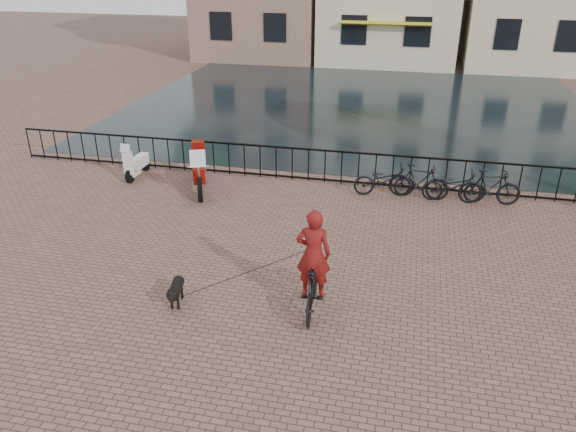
% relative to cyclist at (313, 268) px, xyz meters
% --- Properties ---
extents(ground, '(100.00, 100.00, 0.00)m').
position_rel_cyclist_xyz_m(ground, '(-0.84, -1.41, -0.95)').
color(ground, brown).
rests_on(ground, ground).
extents(canal_water, '(20.00, 20.00, 0.00)m').
position_rel_cyclist_xyz_m(canal_water, '(-0.84, 15.89, -0.95)').
color(canal_water, black).
rests_on(canal_water, ground).
extents(railing, '(20.00, 0.05, 1.02)m').
position_rel_cyclist_xyz_m(railing, '(-0.84, 6.59, -0.45)').
color(railing, black).
rests_on(railing, ground).
extents(cyclist, '(0.82, 1.87, 2.51)m').
position_rel_cyclist_xyz_m(cyclist, '(0.00, 0.00, 0.00)').
color(cyclist, black).
rests_on(cyclist, ground).
extents(dog, '(0.44, 0.88, 0.57)m').
position_rel_cyclist_xyz_m(dog, '(-2.65, -0.38, -0.67)').
color(dog, black).
rests_on(dog, ground).
extents(motorcycle, '(1.27, 2.23, 1.56)m').
position_rel_cyclist_xyz_m(motorcycle, '(-4.28, 5.22, -0.17)').
color(motorcycle, maroon).
rests_on(motorcycle, ground).
extents(scooter, '(0.41, 1.36, 1.26)m').
position_rel_cyclist_xyz_m(scooter, '(-6.53, 5.80, -0.32)').
color(scooter, white).
rests_on(scooter, ground).
extents(parked_bike_0, '(1.79, 0.89, 0.90)m').
position_rel_cyclist_xyz_m(parked_bike_0, '(0.96, 5.99, -0.50)').
color(parked_bike_0, black).
rests_on(parked_bike_0, ground).
extents(parked_bike_1, '(1.70, 0.60, 1.00)m').
position_rel_cyclist_xyz_m(parked_bike_1, '(1.91, 5.99, -0.45)').
color(parked_bike_1, black).
rests_on(parked_bike_1, ground).
extents(parked_bike_2, '(1.76, 0.75, 0.90)m').
position_rel_cyclist_xyz_m(parked_bike_2, '(2.86, 5.99, -0.50)').
color(parked_bike_2, black).
rests_on(parked_bike_2, ground).
extents(parked_bike_3, '(1.70, 0.64, 1.00)m').
position_rel_cyclist_xyz_m(parked_bike_3, '(3.81, 5.99, -0.45)').
color(parked_bike_3, black).
rests_on(parked_bike_3, ground).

